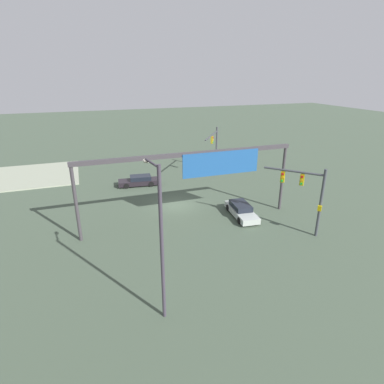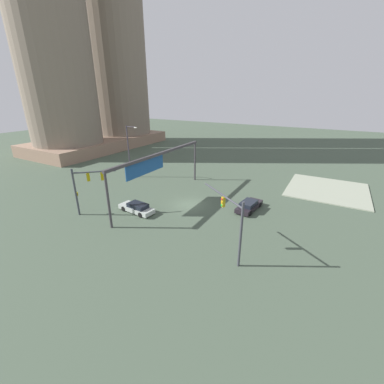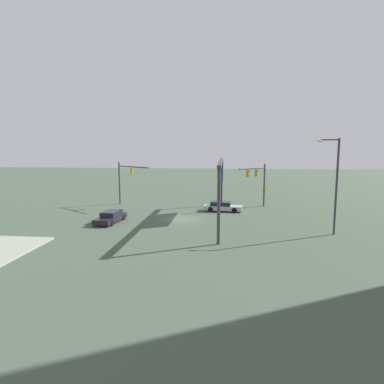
{
  "view_description": "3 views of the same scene",
  "coord_description": "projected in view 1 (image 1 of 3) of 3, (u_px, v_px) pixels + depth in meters",
  "views": [
    {
      "loc": [
        8.6,
        29.09,
        12.99
      ],
      "look_at": [
        -1.0,
        2.04,
        2.07
      ],
      "focal_mm": 29.49,
      "sensor_mm": 36.0,
      "label": 1
    },
    {
      "loc": [
        -26.7,
        -15.72,
        14.07
      ],
      "look_at": [
        -0.12,
        -0.57,
        1.99
      ],
      "focal_mm": 23.63,
      "sensor_mm": 36.0,
      "label": 2
    },
    {
      "loc": [
        36.29,
        4.93,
        8.05
      ],
      "look_at": [
        -2.51,
        0.91,
        2.78
      ],
      "focal_mm": 30.49,
      "sensor_mm": 36.0,
      "label": 3
    }
  ],
  "objects": [
    {
      "name": "sedan_car_waiting_far",
      "position": [
        139.0,
        181.0,
        38.53
      ],
      "size": [
        4.95,
        2.33,
        1.21
      ],
      "rotation": [
        0.0,
        0.0,
        -0.11
      ],
      "color": "black",
      "rests_on": "ground"
    },
    {
      "name": "sidewalk_corner",
      "position": [
        32.0,
        176.0,
        42.07
      ],
      "size": [
        11.77,
        11.27,
        0.15
      ],
      "primitive_type": "cube",
      "color": "#969D87",
      "rests_on": "ground"
    },
    {
      "name": "traffic_signal_near_corner",
      "position": [
        307.0,
        190.0,
        25.9
      ],
      "size": [
        3.46,
        4.05,
        5.88
      ],
      "rotation": [
        0.0,
        0.0,
        -0.84
      ],
      "color": "#3D4047",
      "rests_on": "ground"
    },
    {
      "name": "traffic_signal_opposite_side",
      "position": [
        214.0,
        144.0,
        41.98
      ],
      "size": [
        3.96,
        5.36,
        6.08
      ],
      "rotation": [
        0.0,
        0.0,
        0.94
      ],
      "color": "#3B3C44",
      "rests_on": "ground"
    },
    {
      "name": "streetlamp_curved_arm",
      "position": [
        160.0,
        235.0,
        16.32
      ],
      "size": [
        0.56,
        2.15,
        8.94
      ],
      "rotation": [
        0.0,
        0.0,
        -1.42
      ],
      "color": "#3C3643",
      "rests_on": "ground"
    },
    {
      "name": "overhead_sign_gantry",
      "position": [
        199.0,
        165.0,
        27.29
      ],
      "size": [
        19.56,
        0.43,
        6.66
      ],
      "color": "#3D393E",
      "rests_on": "ground"
    },
    {
      "name": "sedan_car_approaching",
      "position": [
        241.0,
        210.0,
        30.31
      ],
      "size": [
        2.17,
        5.0,
        1.21
      ],
      "rotation": [
        0.0,
        0.0,
        1.48
      ],
      "color": "#AFB8B1",
      "rests_on": "ground"
    },
    {
      "name": "ground_plane",
      "position": [
        176.0,
        205.0,
        32.93
      ],
      "size": [
        185.97,
        185.97,
        0.0
      ],
      "primitive_type": "plane",
      "color": "#435342"
    }
  ]
}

